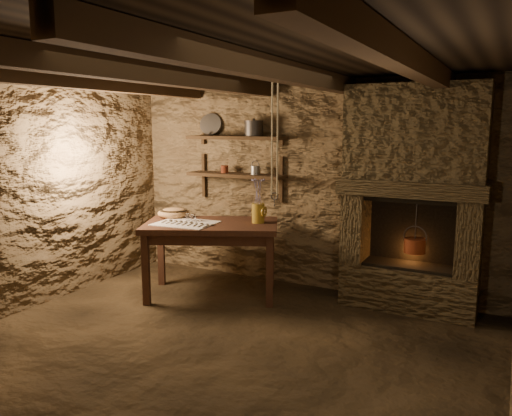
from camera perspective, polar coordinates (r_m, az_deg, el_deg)
The scene contains 23 objects.
floor at distance 4.44m, azimuth -4.70°, elevation -15.88°, with size 4.50×4.50×0.00m, color black.
back_wall at distance 5.84m, azimuth 5.72°, elevation 2.54°, with size 4.50×0.04×2.40m, color #493622.
left_wall at distance 5.61m, azimuth -24.66°, elevation 1.43°, with size 0.04×4.00×2.40m, color #493622.
ceiling at distance 4.05m, azimuth -5.18°, elevation 16.52°, with size 4.50×4.00×0.04m, color black.
beam_far_left at distance 5.01m, azimuth -20.16°, elevation 13.60°, with size 0.14×3.95×0.16m, color black.
beam_mid_left at distance 4.33m, azimuth -10.92°, elevation 14.73°, with size 0.14×3.95×0.16m, color black.
beam_mid_right at distance 3.79m, azimuth 1.44°, elevation 15.67°, with size 0.14×3.95×0.16m, color black.
beam_far_right at distance 3.47m, azimuth 17.01°, elevation 15.85°, with size 0.14×3.95×0.16m, color black.
shelf_lower at distance 6.06m, azimuth -2.32°, elevation 3.78°, with size 1.25×0.30×0.04m, color black.
shelf_upper at distance 6.03m, azimuth -2.35°, elevation 8.04°, with size 1.25×0.30×0.04m, color black.
hearth at distance 5.27m, azimuth 17.45°, elevation 1.69°, with size 1.43×0.51×2.30m.
work_table at distance 5.63m, azimuth -5.09°, elevation -5.53°, with size 1.67×1.37×0.83m.
linen_cloth at distance 5.52m, azimuth -8.07°, elevation -1.73°, with size 0.63×0.51×0.01m, color silver.
pewter_cutlery_row at distance 5.50m, azimuth -8.19°, elevation -1.67°, with size 0.53×0.20×0.01m, color gray, non-canonical shape.
drinking_glasses at distance 5.60m, azimuth -7.18°, elevation -1.09°, with size 0.20×0.06×0.08m, color silver, non-canonical shape.
stoneware_jug at distance 5.48m, azimuth 0.27°, elevation 0.49°, with size 0.16×0.16×0.50m.
wooden_bowl at distance 5.93m, azimuth -9.41°, elevation -0.61°, with size 0.37×0.37×0.13m, color #996F42.
iron_stockpot at distance 5.91m, azimuth -0.26°, elevation 8.99°, with size 0.22×0.22×0.16m, color #2C2927.
tin_pan at distance 6.33m, azimuth -5.19°, elevation 9.50°, with size 0.28×0.28×0.04m, color gray.
small_kettle at distance 5.93m, azimuth -0.08°, elevation 4.36°, with size 0.15×0.11×0.16m, color gray, non-canonical shape.
rusty_tin at distance 6.14m, azimuth -3.61°, elevation 4.45°, with size 0.09×0.09×0.09m, color #531E10.
red_pot at distance 5.31m, azimuth 17.69°, elevation -4.00°, with size 0.23×0.22×0.54m.
hanging_ropes at distance 4.91m, azimuth 2.16°, elevation 8.29°, with size 0.08×0.08×1.20m, color tan, non-canonical shape.
Camera 1 is at (2.18, -3.38, 1.90)m, focal length 35.00 mm.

